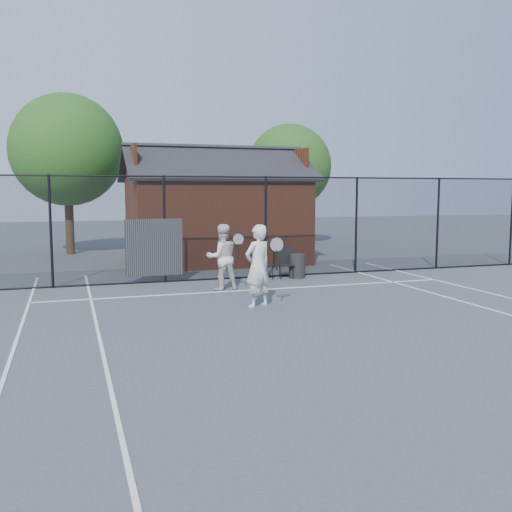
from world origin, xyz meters
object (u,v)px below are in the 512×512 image
object	(u,v)px
chair_left	(263,263)
waste_bin	(297,266)
player_front	(258,266)
player_back	(222,257)
chair_right	(286,263)
clubhouse	(216,218)

from	to	relation	value
chair_left	waste_bin	world-z (taller)	chair_left
player_front	waste_bin	xyz separation A→B (m)	(2.46, 3.68, -0.57)
player_back	chair_left	bearing A→B (deg)	39.55
chair_right	waste_bin	world-z (taller)	chair_right
clubhouse	waste_bin	bearing A→B (deg)	-72.93
chair_right	waste_bin	distance (m)	0.36
player_front	chair_left	xyz separation A→B (m)	(1.40, 3.68, -0.45)
clubhouse	waste_bin	xyz separation A→B (m)	(1.35, -4.40, -1.25)
player_back	waste_bin	size ratio (longest dim) A/B	2.41
player_back	waste_bin	bearing A→B (deg)	26.32
clubhouse	player_back	distance (m)	5.90
player_front	waste_bin	world-z (taller)	player_front
clubhouse	player_back	bearing A→B (deg)	-102.79
chair_left	waste_bin	bearing A→B (deg)	-12.17
chair_right	chair_left	bearing A→B (deg)	-165.36
player_front	waste_bin	distance (m)	4.46
player_front	chair_right	bearing A→B (deg)	60.23
clubhouse	player_back	size ratio (longest dim) A/B	3.79
chair_left	chair_right	xyz separation A→B (m)	(0.71, 0.00, -0.02)
player_back	chair_right	bearing A→B (deg)	29.68
clubhouse	player_back	xyz separation A→B (m)	(-1.30, -5.71, -0.75)
clubhouse	chair_right	bearing A→B (deg)	-77.18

